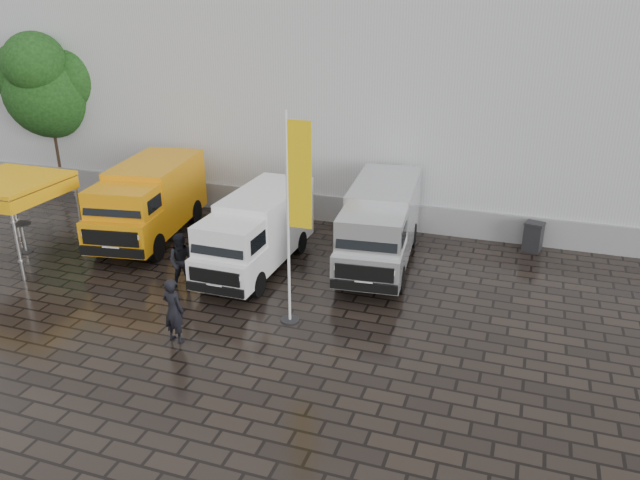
# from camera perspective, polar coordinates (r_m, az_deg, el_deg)

# --- Properties ---
(ground) EXTENTS (120.00, 120.00, 0.00)m
(ground) POSITION_cam_1_polar(r_m,az_deg,el_deg) (16.45, -3.62, -7.83)
(ground) COLOR black
(ground) RESTS_ON ground
(exhibition_hall) EXTENTS (44.00, 16.00, 12.00)m
(exhibition_hall) POSITION_cam_1_polar(r_m,az_deg,el_deg) (29.44, 12.44, 17.26)
(exhibition_hall) COLOR silver
(exhibition_hall) RESTS_ON ground
(hall_plinth) EXTENTS (44.00, 0.15, 1.00)m
(hall_plinth) POSITION_cam_1_polar(r_m,az_deg,el_deg) (22.72, 8.72, 1.99)
(hall_plinth) COLOR gray
(hall_plinth) RESTS_ON ground
(van_yellow) EXTENTS (3.00, 5.86, 2.58)m
(van_yellow) POSITION_cam_1_polar(r_m,az_deg,el_deg) (22.35, -15.40, 3.25)
(van_yellow) COLOR orange
(van_yellow) RESTS_ON ground
(van_white) EXTENTS (1.84, 5.39, 2.33)m
(van_white) POSITION_cam_1_polar(r_m,az_deg,el_deg) (19.26, -5.86, 0.54)
(van_white) COLOR white
(van_white) RESTS_ON ground
(van_silver) EXTENTS (2.46, 5.93, 2.50)m
(van_silver) POSITION_cam_1_polar(r_m,az_deg,el_deg) (19.57, 5.53, 1.18)
(van_silver) COLOR silver
(van_silver) RESTS_ON ground
(canopy_tent) EXTENTS (2.97, 2.97, 2.65)m
(canopy_tent) POSITION_cam_1_polar(r_m,az_deg,el_deg) (21.91, -26.73, 4.53)
(canopy_tent) COLOR silver
(canopy_tent) RESTS_ON ground
(flagpole) EXTENTS (0.88, 0.50, 5.56)m
(flagpole) POSITION_cam_1_polar(r_m,az_deg,el_deg) (15.32, -2.33, 2.86)
(flagpole) COLOR black
(flagpole) RESTS_ON ground
(tree) EXTENTS (3.86, 3.97, 6.93)m
(tree) POSITION_cam_1_polar(r_m,az_deg,el_deg) (29.14, -23.36, 12.90)
(tree) COLOR black
(tree) RESTS_ON ground
(cocktail_table) EXTENTS (0.60, 0.60, 1.01)m
(cocktail_table) POSITION_cam_1_polar(r_m,az_deg,el_deg) (22.90, -25.46, 0.20)
(cocktail_table) COLOR black
(cocktail_table) RESTS_ON ground
(wheelie_bin) EXTENTS (0.71, 0.71, 0.99)m
(wheelie_bin) POSITION_cam_1_polar(r_m,az_deg,el_deg) (21.98, 18.92, 0.31)
(wheelie_bin) COLOR black
(wheelie_bin) RESTS_ON ground
(person_front) EXTENTS (0.69, 0.52, 1.69)m
(person_front) POSITION_cam_1_polar(r_m,az_deg,el_deg) (15.78, -13.25, -6.29)
(person_front) COLOR black
(person_front) RESTS_ON ground
(person_tent) EXTENTS (1.01, 0.91, 1.71)m
(person_tent) POSITION_cam_1_polar(r_m,az_deg,el_deg) (18.41, -12.48, -1.96)
(person_tent) COLOR black
(person_tent) RESTS_ON ground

